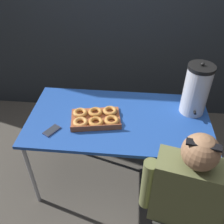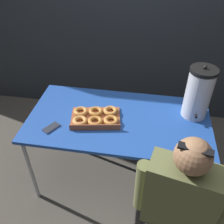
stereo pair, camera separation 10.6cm
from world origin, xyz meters
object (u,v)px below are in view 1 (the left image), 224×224
cell_phone (52,130)px  person_seated (183,206)px  donut_box (96,118)px  coffee_urn (196,90)px

cell_phone → person_seated: person_seated is taller
cell_phone → person_seated: bearing=7.8°
donut_box → cell_phone: 0.35m
donut_box → cell_phone: donut_box is taller
donut_box → coffee_urn: bearing=3.7°
donut_box → coffee_urn: 0.82m
donut_box → coffee_urn: size_ratio=0.96×
person_seated → cell_phone: bearing=-11.1°
cell_phone → person_seated: (0.97, -0.42, -0.19)m
coffee_urn → cell_phone: size_ratio=3.03×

